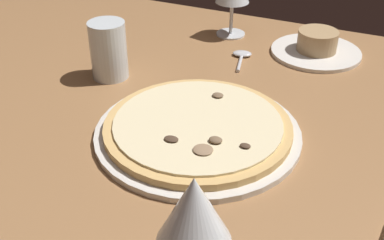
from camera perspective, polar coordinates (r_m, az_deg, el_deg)
name	(u,v)px	position (r cm, az deg, el deg)	size (l,w,h in cm)	color
dining_table	(186,147)	(78.02, -0.67, -3.16)	(150.00, 110.00, 4.00)	#996B42
pizza_main	(198,129)	(76.48, 0.68, -1.06)	(32.69, 32.69, 3.27)	silver
ramekin_on_saucer	(317,46)	(106.38, 14.46, 8.41)	(18.84, 18.84, 5.13)	silver
wine_glass_near	(194,215)	(47.13, 0.23, -11.13)	(7.55, 7.55, 15.69)	silver
water_glass	(109,53)	(93.73, -9.77, 7.77)	(6.98, 6.98, 11.03)	silver
spoon	(242,56)	(102.27, 5.86, 7.53)	(4.54, 9.62, 1.00)	silver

